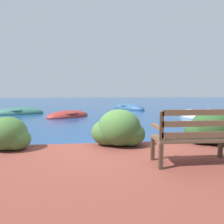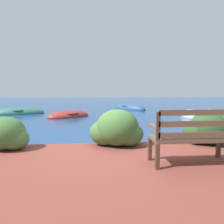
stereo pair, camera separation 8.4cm
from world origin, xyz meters
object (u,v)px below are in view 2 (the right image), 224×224
Objects in this scene: rowboat_nearest at (191,115)px; park_bench at (193,136)px; rowboat_mid at (69,116)px; rowboat_far at (19,113)px; mooring_buoy at (210,113)px; rowboat_outer at (129,108)px.

park_bench is at bearing -13.04° from rowboat_nearest.
rowboat_mid is at bearing -79.20° from rowboat_nearest.
park_bench is 11.62m from rowboat_far.
rowboat_nearest reaches higher than mooring_buoy.
rowboat_mid is at bearing 103.88° from park_bench.
rowboat_outer reaches higher than rowboat_mid.
rowboat_far is (-3.28, 1.66, 0.01)m from rowboat_mid.
rowboat_mid is at bearing -176.75° from mooring_buoy.
park_bench is at bearing 143.83° from rowboat_outer.
rowboat_nearest is at bearing -151.93° from mooring_buoy.
rowboat_mid is 6.10m from rowboat_outer.
rowboat_outer is at bearing -168.50° from rowboat_mid.
rowboat_mid is (-3.01, 8.09, -0.65)m from park_bench.
rowboat_outer is at bearing -175.13° from rowboat_far.
rowboat_outer is at bearing 137.59° from mooring_buoy.
park_bench reaches higher than rowboat_mid.
rowboat_nearest is 0.79× the size of rowboat_far.
park_bench is at bearing 107.48° from rowboat_far.
rowboat_outer reaches higher than rowboat_far.
rowboat_nearest is at bearing 153.38° from rowboat_far.
rowboat_mid is 4.86× the size of mooring_buoy.
rowboat_far is (-10.21, 2.03, 0.00)m from rowboat_nearest.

